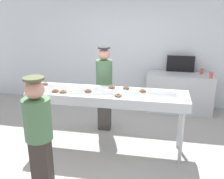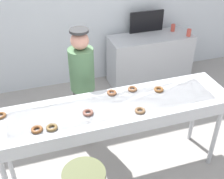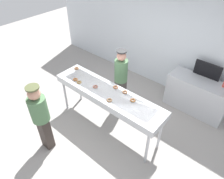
% 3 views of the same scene
% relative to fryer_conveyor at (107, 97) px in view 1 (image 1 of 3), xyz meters
% --- Properties ---
extents(ground_plane, '(16.00, 16.00, 0.00)m').
position_rel_fryer_conveyor_xyz_m(ground_plane, '(0.00, 0.00, -0.95)').
color(ground_plane, '#9E9993').
extents(back_wall, '(8.00, 0.12, 3.25)m').
position_rel_fryer_conveyor_xyz_m(back_wall, '(0.00, 2.33, 0.67)').
color(back_wall, silver).
rests_on(back_wall, ground).
extents(fryer_conveyor, '(2.62, 0.64, 1.04)m').
position_rel_fryer_conveyor_xyz_m(fryer_conveyor, '(0.00, 0.00, 0.00)').
color(fryer_conveyor, '#B7BABF').
rests_on(fryer_conveyor, ground).
extents(chocolate_donut_0, '(0.14, 0.14, 0.03)m').
position_rel_fryer_conveyor_xyz_m(chocolate_donut_0, '(0.28, 0.22, 0.10)').
color(chocolate_donut_0, brown).
rests_on(chocolate_donut_0, fryer_conveyor).
extents(chocolate_donut_1, '(0.15, 0.15, 0.03)m').
position_rel_fryer_conveyor_xyz_m(chocolate_donut_1, '(-0.69, -0.17, 0.10)').
color(chocolate_donut_1, brown).
rests_on(chocolate_donut_1, fryer_conveyor).
extents(chocolate_donut_2, '(0.14, 0.14, 0.03)m').
position_rel_fryer_conveyor_xyz_m(chocolate_donut_2, '(-1.16, 0.17, 0.10)').
color(chocolate_donut_2, brown).
rests_on(chocolate_donut_2, fryer_conveyor).
extents(chocolate_donut_3, '(0.15, 0.15, 0.03)m').
position_rel_fryer_conveyor_xyz_m(chocolate_donut_3, '(-0.31, -0.06, 0.10)').
color(chocolate_donut_3, brown).
rests_on(chocolate_donut_3, fryer_conveyor).
extents(chocolate_donut_4, '(0.12, 0.12, 0.03)m').
position_rel_fryer_conveyor_xyz_m(chocolate_donut_4, '(0.03, 0.22, 0.10)').
color(chocolate_donut_4, brown).
rests_on(chocolate_donut_4, fryer_conveyor).
extents(chocolate_donut_5, '(0.16, 0.16, 0.03)m').
position_rel_fryer_conveyor_xyz_m(chocolate_donut_5, '(0.57, 0.12, 0.10)').
color(chocolate_donut_5, brown).
rests_on(chocolate_donut_5, fryer_conveyor).
extents(chocolate_donut_6, '(0.11, 0.11, 0.03)m').
position_rel_fryer_conveyor_xyz_m(chocolate_donut_6, '(0.21, -0.19, 0.10)').
color(chocolate_donut_6, brown).
rests_on(chocolate_donut_6, fryer_conveyor).
extents(chocolate_donut_7, '(0.15, 0.15, 0.03)m').
position_rel_fryer_conveyor_xyz_m(chocolate_donut_7, '(-0.83, -0.16, 0.10)').
color(chocolate_donut_7, brown).
rests_on(chocolate_donut_7, fryer_conveyor).
extents(worker_baker, '(0.31, 0.31, 1.65)m').
position_rel_fryer_conveyor_xyz_m(worker_baker, '(-0.20, 0.69, -0.03)').
color(worker_baker, '#3C3734').
rests_on(worker_baker, ground).
extents(customer_waiting, '(0.34, 0.34, 1.60)m').
position_rel_fryer_conveyor_xyz_m(customer_waiting, '(-0.60, -1.27, -0.03)').
color(customer_waiting, '#322A26').
rests_on(customer_waiting, ground).
extents(prep_counter, '(1.47, 0.57, 0.89)m').
position_rel_fryer_conveyor_xyz_m(prep_counter, '(1.29, 1.88, -0.50)').
color(prep_counter, '#B7BABF').
rests_on(prep_counter, ground).
extents(paper_cup_0, '(0.07, 0.07, 0.13)m').
position_rel_fryer_conveyor_xyz_m(paper_cup_0, '(1.91, 1.70, 0.01)').
color(paper_cup_0, '#CC4C3F').
rests_on(paper_cup_0, prep_counter).
extents(paper_cup_1, '(0.07, 0.07, 0.13)m').
position_rel_fryer_conveyor_xyz_m(paper_cup_1, '(1.75, 1.99, 0.01)').
color(paper_cup_1, '#CC4C3F').
rests_on(paper_cup_1, prep_counter).
extents(menu_display, '(0.62, 0.04, 0.37)m').
position_rel_fryer_conveyor_xyz_m(menu_display, '(1.29, 2.12, 0.13)').
color(menu_display, black).
rests_on(menu_display, prep_counter).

